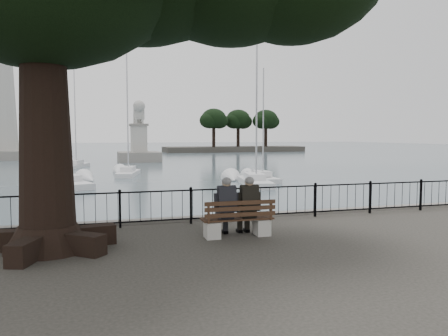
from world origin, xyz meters
name	(u,v)px	position (x,y,z in m)	size (l,w,h in m)	color
harbor	(219,235)	(0.00, 3.00, -0.50)	(260.00, 260.00, 1.20)	slate
railing	(224,203)	(0.00, 2.50, 0.56)	(22.06, 0.06, 1.00)	black
bench	(238,224)	(-0.21, 0.57, 0.34)	(1.83, 0.58, 0.96)	#A39F92
person_left	(225,209)	(-0.51, 0.68, 0.70)	(0.45, 0.76, 1.52)	black
person_right	(247,208)	(0.09, 0.67, 0.70)	(0.45, 0.76, 1.52)	black
lion_monument	(139,146)	(2.00, 49.94, 1.05)	(5.53, 5.53, 8.27)	slate
sailboat_a	(56,186)	(-6.13, 20.17, -0.71)	(1.63, 4.85, 8.92)	silver
sailboat_b	(68,181)	(-5.52, 22.10, -0.64)	(3.73, 6.10, 13.07)	silver
sailboat_c	(255,181)	(7.24, 19.35, -0.69)	(2.58, 6.06, 10.65)	silver
sailboat_d	(262,177)	(8.73, 21.78, -0.71)	(1.45, 4.74, 8.81)	silver
sailboat_f	(128,172)	(-0.90, 29.31, -0.66)	(2.59, 5.38, 11.22)	silver
sailboat_h	(76,164)	(-5.69, 41.09, -0.66)	(2.85, 5.01, 10.98)	silver
far_shore	(237,133)	(25.54, 79.46, 3.00)	(30.00, 8.60, 9.18)	#2C2A25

